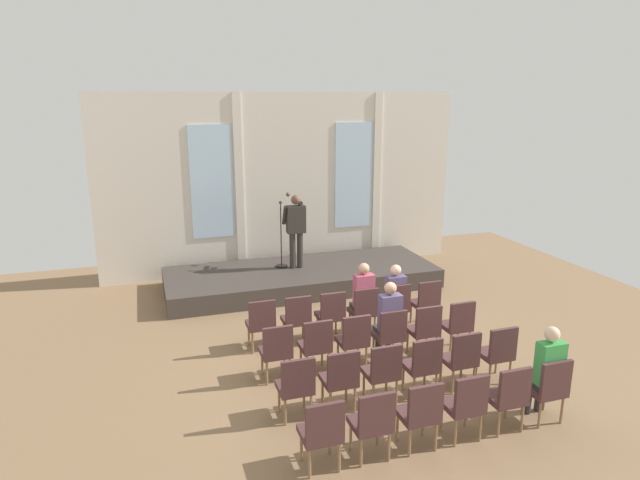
# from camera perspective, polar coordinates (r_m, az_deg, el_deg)

# --- Properties ---
(ground_plane) EXTENTS (14.59, 14.59, 0.00)m
(ground_plane) POSITION_cam_1_polar(r_m,az_deg,el_deg) (9.11, 5.69, -13.19)
(ground_plane) COLOR #846647
(rear_partition) EXTENTS (8.95, 0.14, 4.37)m
(rear_partition) POSITION_cam_1_polar(r_m,az_deg,el_deg) (13.53, -3.60, 5.93)
(rear_partition) COLOR silver
(rear_partition) RESTS_ON ground
(stage_platform) EXTENTS (6.16, 2.26, 0.43)m
(stage_platform) POSITION_cam_1_polar(r_m,az_deg,el_deg) (12.66, -1.91, -3.91)
(stage_platform) COLOR #3F3833
(stage_platform) RESTS_ON ground
(speaker) EXTENTS (0.50, 0.69, 1.70)m
(speaker) POSITION_cam_1_polar(r_m,az_deg,el_deg) (12.41, -2.56, 1.49)
(speaker) COLOR #332D28
(speaker) RESTS_ON stage_platform
(mic_stand) EXTENTS (0.28, 0.28, 1.55)m
(mic_stand) POSITION_cam_1_polar(r_m,az_deg,el_deg) (12.65, -4.06, -1.35)
(mic_stand) COLOR black
(mic_stand) RESTS_ON stage_platform
(chair_r0_c0) EXTENTS (0.46, 0.44, 0.94)m
(chair_r0_c0) POSITION_cam_1_polar(r_m,az_deg,el_deg) (9.49, -6.17, -8.44)
(chair_r0_c0) COLOR olive
(chair_r0_c0) RESTS_ON ground
(chair_r0_c1) EXTENTS (0.46, 0.44, 0.94)m
(chair_r0_c1) POSITION_cam_1_polar(r_m,az_deg,el_deg) (9.63, -2.44, -8.02)
(chair_r0_c1) COLOR olive
(chair_r0_c1) RESTS_ON ground
(chair_r0_c2) EXTENTS (0.46, 0.44, 0.94)m
(chair_r0_c2) POSITION_cam_1_polar(r_m,az_deg,el_deg) (9.80, 1.17, -7.58)
(chair_r0_c2) COLOR olive
(chair_r0_c2) RESTS_ON ground
(chair_r0_c3) EXTENTS (0.46, 0.44, 0.94)m
(chair_r0_c3) POSITION_cam_1_polar(r_m,az_deg,el_deg) (10.02, 4.63, -7.13)
(chair_r0_c3) COLOR olive
(chair_r0_c3) RESTS_ON ground
(audience_r0_c3) EXTENTS (0.36, 0.39, 1.38)m
(audience_r0_c3) POSITION_cam_1_polar(r_m,az_deg,el_deg) (10.00, 4.49, -5.76)
(audience_r0_c3) COLOR #2D2D33
(audience_r0_c3) RESTS_ON ground
(chair_r0_c4) EXTENTS (0.46, 0.44, 0.94)m
(chair_r0_c4) POSITION_cam_1_polar(r_m,az_deg,el_deg) (10.27, 7.93, -6.67)
(chair_r0_c4) COLOR olive
(chair_r0_c4) RESTS_ON ground
(audience_r0_c4) EXTENTS (0.36, 0.39, 1.29)m
(audience_r0_c4) POSITION_cam_1_polar(r_m,az_deg,el_deg) (10.27, 7.76, -5.57)
(audience_r0_c4) COLOR #2D2D33
(audience_r0_c4) RESTS_ON ground
(chair_r0_c5) EXTENTS (0.46, 0.44, 0.94)m
(chair_r0_c5) POSITION_cam_1_polar(r_m,az_deg,el_deg) (10.55, 11.06, -6.22)
(chair_r0_c5) COLOR olive
(chair_r0_c5) RESTS_ON ground
(chair_r1_c0) EXTENTS (0.46, 0.44, 0.94)m
(chair_r1_c0) POSITION_cam_1_polar(r_m,az_deg,el_deg) (8.51, -4.57, -11.26)
(chair_r1_c0) COLOR olive
(chair_r1_c0) RESTS_ON ground
(chair_r1_c1) EXTENTS (0.46, 0.44, 0.94)m
(chair_r1_c1) POSITION_cam_1_polar(r_m,az_deg,el_deg) (8.66, -0.41, -10.72)
(chair_r1_c1) COLOR olive
(chair_r1_c1) RESTS_ON ground
(chair_r1_c2) EXTENTS (0.46, 0.44, 0.94)m
(chair_r1_c2) POSITION_cam_1_polar(r_m,az_deg,el_deg) (8.85, 3.57, -10.15)
(chair_r1_c2) COLOR olive
(chair_r1_c2) RESTS_ON ground
(chair_r1_c3) EXTENTS (0.46, 0.44, 0.94)m
(chair_r1_c3) POSITION_cam_1_polar(r_m,az_deg,el_deg) (9.09, 7.35, -9.56)
(chair_r1_c3) COLOR olive
(chair_r1_c3) RESTS_ON ground
(audience_r1_c3) EXTENTS (0.36, 0.39, 1.38)m
(audience_r1_c3) POSITION_cam_1_polar(r_m,az_deg,el_deg) (9.06, 7.19, -8.05)
(audience_r1_c3) COLOR #2D2D33
(audience_r1_c3) RESTS_ON ground
(chair_r1_c4) EXTENTS (0.46, 0.44, 0.94)m
(chair_r1_c4) POSITION_cam_1_polar(r_m,az_deg,el_deg) (9.36, 10.92, -8.97)
(chair_r1_c4) COLOR olive
(chair_r1_c4) RESTS_ON ground
(chair_r1_c5) EXTENTS (0.46, 0.44, 0.94)m
(chair_r1_c5) POSITION_cam_1_polar(r_m,az_deg,el_deg) (9.67, 14.25, -8.38)
(chair_r1_c5) COLOR olive
(chair_r1_c5) RESTS_ON ground
(chair_r2_c0) EXTENTS (0.46, 0.44, 0.94)m
(chair_r2_c0) POSITION_cam_1_polar(r_m,az_deg,el_deg) (7.56, -2.51, -14.79)
(chair_r2_c0) COLOR olive
(chair_r2_c0) RESTS_ON ground
(chair_r2_c1) EXTENTS (0.46, 0.44, 0.94)m
(chair_r2_c1) POSITION_cam_1_polar(r_m,az_deg,el_deg) (7.73, 2.17, -14.07)
(chair_r2_c1) COLOR olive
(chair_r2_c1) RESTS_ON ground
(chair_r2_c2) EXTENTS (0.46, 0.44, 0.94)m
(chair_r2_c2) POSITION_cam_1_polar(r_m,az_deg,el_deg) (7.95, 6.59, -13.30)
(chair_r2_c2) COLOR olive
(chair_r2_c2) RESTS_ON ground
(chair_r2_c3) EXTENTS (0.46, 0.44, 0.94)m
(chair_r2_c3) POSITION_cam_1_polar(r_m,az_deg,el_deg) (8.21, 10.73, -12.51)
(chair_r2_c3) COLOR olive
(chair_r2_c3) RESTS_ON ground
(chair_r2_c4) EXTENTS (0.46, 0.44, 0.94)m
(chair_r2_c4) POSITION_cam_1_polar(r_m,az_deg,el_deg) (8.51, 14.57, -11.71)
(chair_r2_c4) COLOR olive
(chair_r2_c4) RESTS_ON ground
(chair_r2_c5) EXTENTS (0.46, 0.44, 0.94)m
(chair_r2_c5) POSITION_cam_1_polar(r_m,az_deg,el_deg) (8.85, 18.11, -10.93)
(chair_r2_c5) COLOR olive
(chair_r2_c5) RESTS_ON ground
(chair_r3_c0) EXTENTS (0.46, 0.44, 0.94)m
(chair_r3_c0) POSITION_cam_1_polar(r_m,az_deg,el_deg) (6.65, 0.22, -19.27)
(chair_r3_c0) COLOR olive
(chair_r3_c0) RESTS_ON ground
(chair_r3_c1) EXTENTS (0.46, 0.44, 0.94)m
(chair_r3_c1) POSITION_cam_1_polar(r_m,az_deg,el_deg) (6.85, 5.54, -18.26)
(chair_r3_c1) COLOR olive
(chair_r3_c1) RESTS_ON ground
(chair_r3_c2) EXTENTS (0.46, 0.44, 0.94)m
(chair_r3_c2) POSITION_cam_1_polar(r_m,az_deg,el_deg) (7.09, 10.48, -17.18)
(chair_r3_c2) COLOR olive
(chair_r3_c2) RESTS_ON ground
(chair_r3_c3) EXTENTS (0.46, 0.44, 0.94)m
(chair_r3_c3) POSITION_cam_1_polar(r_m,az_deg,el_deg) (7.39, 15.00, -16.08)
(chair_r3_c3) COLOR olive
(chair_r3_c3) RESTS_ON ground
(chair_r3_c4) EXTENTS (0.46, 0.44, 0.94)m
(chair_r3_c4) POSITION_cam_1_polar(r_m,az_deg,el_deg) (7.72, 19.10, -14.98)
(chair_r3_c4) COLOR olive
(chair_r3_c4) RESTS_ON ground
(chair_r3_c5) EXTENTS (0.46, 0.44, 0.94)m
(chair_r3_c5) POSITION_cam_1_polar(r_m,az_deg,el_deg) (8.09, 22.81, -13.91)
(chair_r3_c5) COLOR olive
(chair_r3_c5) RESTS_ON ground
(audience_r3_c5) EXTENTS (0.36, 0.39, 1.37)m
(audience_r3_c5) POSITION_cam_1_polar(r_m,az_deg,el_deg) (8.04, 22.60, -12.29)
(audience_r3_c5) COLOR #2D2D33
(audience_r3_c5) RESTS_ON ground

